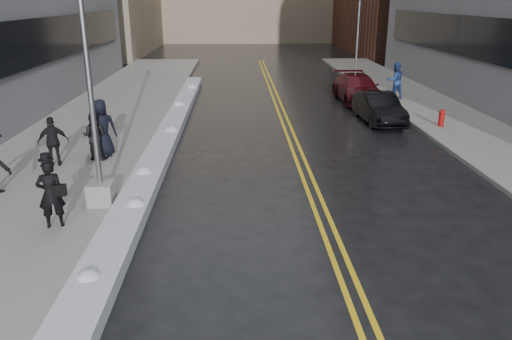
{
  "coord_description": "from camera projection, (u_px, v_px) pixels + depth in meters",
  "views": [
    {
      "loc": [
        0.32,
        -10.4,
        5.35
      ],
      "look_at": [
        0.77,
        1.27,
        1.3
      ],
      "focal_mm": 35.0,
      "sensor_mm": 36.0,
      "label": 1
    }
  ],
  "objects": [
    {
      "name": "sidewalk_west",
      "position": [
        92.0,
        131.0,
        20.77
      ],
      "size": [
        5.5,
        50.0,
        0.15
      ],
      "primitive_type": "cube",
      "color": "gray",
      "rests_on": "ground"
    },
    {
      "name": "fire_hydrant",
      "position": [
        442.0,
        117.0,
        21.15
      ],
      "size": [
        0.26,
        0.26,
        0.73
      ],
      "color": "maroon",
      "rests_on": "sidewalk_east"
    },
    {
      "name": "pedestrian_d",
      "position": [
        53.0,
        142.0,
        16.05
      ],
      "size": [
        1.03,
        0.68,
        1.62
      ],
      "primitive_type": "imported",
      "rotation": [
        0.0,
        0.0,
        3.46
      ],
      "color": "black",
      "rests_on": "sidewalk_west"
    },
    {
      "name": "pedestrian_east",
      "position": [
        395.0,
        81.0,
        26.82
      ],
      "size": [
        1.09,
        0.93,
        1.93
      ],
      "primitive_type": "imported",
      "rotation": [
        0.0,
        0.0,
        3.38
      ],
      "color": "navy",
      "rests_on": "sidewalk_east"
    },
    {
      "name": "traffic_signal",
      "position": [
        358.0,
        28.0,
        33.42
      ],
      "size": [
        0.16,
        0.2,
        6.0
      ],
      "color": "gray",
      "rests_on": "sidewalk_east"
    },
    {
      "name": "snow_ridge",
      "position": [
        165.0,
        141.0,
        18.97
      ],
      "size": [
        0.9,
        30.0,
        0.34
      ],
      "primitive_type": "cube",
      "color": "silver",
      "rests_on": "ground"
    },
    {
      "name": "lane_line_left",
      "position": [
        285.0,
        131.0,
        21.09
      ],
      "size": [
        0.12,
        50.0,
        0.01
      ],
      "primitive_type": "cube",
      "color": "gold",
      "rests_on": "ground"
    },
    {
      "name": "pedestrian_fedora",
      "position": [
        51.0,
        194.0,
        11.71
      ],
      "size": [
        0.69,
        0.55,
        1.67
      ],
      "primitive_type": "imported",
      "rotation": [
        0.0,
        0.0,
        3.42
      ],
      "color": "black",
      "rests_on": "sidewalk_west"
    },
    {
      "name": "pedestrian_c",
      "position": [
        102.0,
        128.0,
        16.98
      ],
      "size": [
        1.07,
        0.81,
        1.98
      ],
      "primitive_type": "imported",
      "rotation": [
        0.0,
        0.0,
        3.34
      ],
      "color": "black",
      "rests_on": "sidewalk_west"
    },
    {
      "name": "car_black",
      "position": [
        379.0,
        108.0,
        22.34
      ],
      "size": [
        1.6,
        4.09,
        1.33
      ],
      "primitive_type": "imported",
      "rotation": [
        0.0,
        0.0,
        0.05
      ],
      "color": "black",
      "rests_on": "ground"
    },
    {
      "name": "pedestrian_b",
      "position": [
        94.0,
        136.0,
        16.69
      ],
      "size": [
        0.87,
        0.72,
        1.63
      ],
      "primitive_type": "imported",
      "rotation": [
        0.0,
        0.0,
        3.0
      ],
      "color": "black",
      "rests_on": "sidewalk_west"
    },
    {
      "name": "lane_line_right",
      "position": [
        292.0,
        131.0,
        21.1
      ],
      "size": [
        0.12,
        50.0,
        0.01
      ],
      "primitive_type": "cube",
      "color": "gold",
      "rests_on": "ground"
    },
    {
      "name": "sidewalk_east",
      "position": [
        463.0,
        128.0,
        21.34
      ],
      "size": [
        4.0,
        50.0,
        0.15
      ],
      "primitive_type": "cube",
      "color": "gray",
      "rests_on": "ground"
    },
    {
      "name": "car_maroon",
      "position": [
        357.0,
        88.0,
        26.84
      ],
      "size": [
        2.11,
        4.98,
        1.43
      ],
      "primitive_type": "imported",
      "rotation": [
        0.0,
        0.0,
        0.02
      ],
      "color": "#430A12",
      "rests_on": "ground"
    },
    {
      "name": "lamppost",
      "position": [
        93.0,
        116.0,
        12.5
      ],
      "size": [
        0.65,
        0.65,
        7.62
      ],
      "color": "gray",
      "rests_on": "sidewalk_west"
    },
    {
      "name": "ground",
      "position": [
        225.0,
        241.0,
        11.57
      ],
      "size": [
        160.0,
        160.0,
        0.0
      ],
      "primitive_type": "plane",
      "color": "black",
      "rests_on": "ground"
    }
  ]
}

